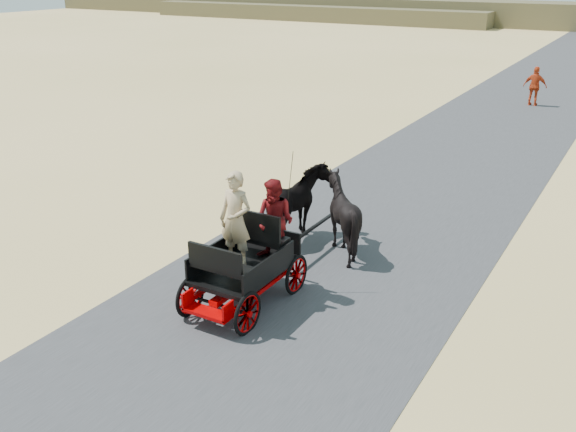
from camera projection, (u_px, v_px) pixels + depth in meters
The scene contains 9 objects.
ground at pixel (245, 339), 10.90m from camera, with size 140.00×140.00×0.00m, color tan.
road at pixel (245, 338), 10.89m from camera, with size 6.00×140.00×0.01m, color #38383A.
ridge_near at pixel (310, 13), 71.27m from camera, with size 40.00×4.00×1.60m, color brown.
carriage at pixel (245, 285), 11.94m from camera, with size 1.30×2.40×0.72m, color black, non-canonical shape.
horse_left at pixel (298, 206), 14.43m from camera, with size 0.91×2.01×1.70m, color black.
horse_right at pixel (342, 215), 13.92m from camera, with size 1.37×1.54×1.70m, color black.
driver_man at pixel (236, 220), 11.61m from camera, with size 0.66×0.43×1.80m, color tan.
passenger_woman at pixel (275, 221), 11.86m from camera, with size 0.77×0.60×1.58m, color #660C0F.
pedestrian at pixel (535, 86), 28.44m from camera, with size 1.01×0.42×1.73m, color #C03A16.
Camera 1 is at (5.34, -7.73, 5.94)m, focal length 40.00 mm.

